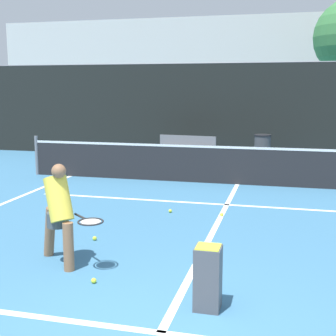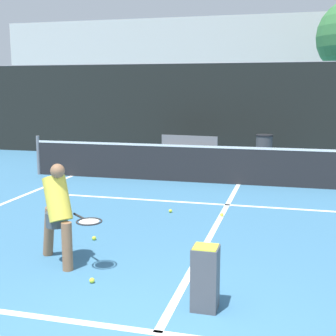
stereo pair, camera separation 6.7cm
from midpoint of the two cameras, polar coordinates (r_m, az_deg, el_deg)
name	(u,v)px [view 2 (the right image)]	position (r m, az deg, el deg)	size (l,w,h in m)	color
court_baseline_near	(157,333)	(4.86, -0.88, -19.44)	(11.00, 0.10, 0.01)	white
court_service_line	(227,205)	(9.68, 7.44, -4.47)	(8.25, 0.10, 0.01)	white
court_center_mark	(215,226)	(8.19, 6.04, -7.10)	(0.10, 7.34, 0.01)	white
net	(239,164)	(11.64, 8.81, 0.46)	(11.09, 0.09, 1.07)	slate
fence_back	(254,112)	(15.77, 10.54, 6.78)	(24.00, 0.06, 3.19)	black
player_practicing	(58,211)	(6.45, -12.95, -5.08)	(1.18, 0.73, 1.40)	#8C6042
tennis_ball_scattered_3	(92,280)	(5.99, -8.93, -13.39)	(0.07, 0.07, 0.07)	#D1E033
tennis_ball_scattered_4	(170,211)	(9.03, 0.52, -5.25)	(0.07, 0.07, 0.07)	#D1E033
tennis_ball_scattered_6	(94,238)	(7.54, -8.75, -8.44)	(0.07, 0.07, 0.07)	#D1E033
tennis_ball_scattered_7	(222,215)	(8.82, 6.79, -5.68)	(0.07, 0.07, 0.07)	#D1E033
ball_hopper	(205,276)	(5.18, 4.94, -13.02)	(0.28, 0.28, 0.71)	#4C4C51
courtside_bench	(188,148)	(14.87, 2.59, 2.46)	(1.90, 0.58, 0.86)	slate
trash_bin	(264,150)	(14.65, 11.75, 2.16)	(0.52, 0.52, 0.95)	#3F3F42
parked_car	(242,130)	(19.40, 9.13, 4.56)	(1.83, 4.18, 1.52)	navy
building_far	(273,71)	(31.03, 12.77, 11.42)	(36.00, 2.40, 6.74)	beige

